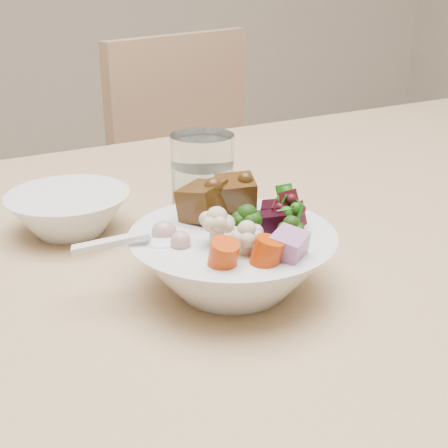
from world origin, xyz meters
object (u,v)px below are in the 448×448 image
object	(u,v)px
chair_far	(216,210)
side_bowl	(69,213)
food_bowl	(233,256)
water_glass	(203,191)
dining_table	(349,282)

from	to	relation	value
chair_far	side_bowl	bearing A→B (deg)	-147.83
chair_far	side_bowl	size ratio (longest dim) A/B	6.57
food_bowl	water_glass	bearing A→B (deg)	84.25
water_glass	side_bowl	bearing A→B (deg)	154.13
dining_table	chair_far	xyz separation A→B (m)	(0.10, 0.77, -0.20)
chair_far	water_glass	size ratio (longest dim) A/B	7.78
chair_far	side_bowl	distance (m)	0.86
water_glass	side_bowl	xyz separation A→B (m)	(-0.15, 0.07, -0.03)
water_glass	food_bowl	bearing A→B (deg)	-95.75
food_bowl	water_glass	world-z (taller)	water_glass
chair_far	dining_table	bearing A→B (deg)	-122.12
dining_table	chair_far	world-z (taller)	chair_far
dining_table	food_bowl	xyz separation A→B (m)	(-0.21, -0.10, 0.12)
chair_far	food_bowl	size ratio (longest dim) A/B	4.77
dining_table	side_bowl	xyz separation A→B (m)	(-0.34, 0.10, 0.11)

